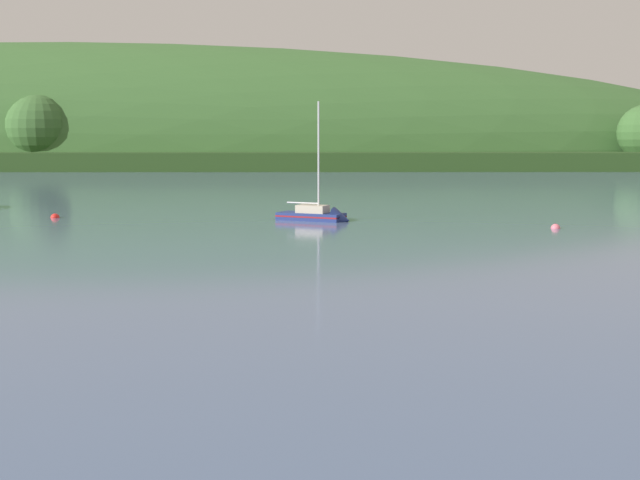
# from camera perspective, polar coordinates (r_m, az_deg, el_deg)

# --- Properties ---
(far_shoreline_hill) EXTENTS (504.62, 94.43, 62.34)m
(far_shoreline_hill) POSITION_cam_1_polar(r_m,az_deg,el_deg) (217.89, -17.68, 5.10)
(far_shoreline_hill) COLOR #27431B
(far_shoreline_hill) RESTS_ON ground
(sailboat_near_mooring) EXTENTS (6.66, 4.37, 10.80)m
(sailboat_near_mooring) POSITION_cam_1_polar(r_m,az_deg,el_deg) (67.10, -0.04, 1.63)
(sailboat_near_mooring) COLOR navy
(sailboat_near_mooring) RESTS_ON ground
(mooring_buoy_foreground) EXTENTS (0.76, 0.76, 0.84)m
(mooring_buoy_foreground) POSITION_cam_1_polar(r_m,az_deg,el_deg) (73.14, -18.32, 1.51)
(mooring_buoy_foreground) COLOR red
(mooring_buoy_foreground) RESTS_ON ground
(mooring_buoy_midchannel) EXTENTS (0.70, 0.70, 0.78)m
(mooring_buoy_midchannel) POSITION_cam_1_polar(r_m,az_deg,el_deg) (63.80, 16.40, 0.80)
(mooring_buoy_midchannel) COLOR #E06675
(mooring_buoy_midchannel) RESTS_ON ground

